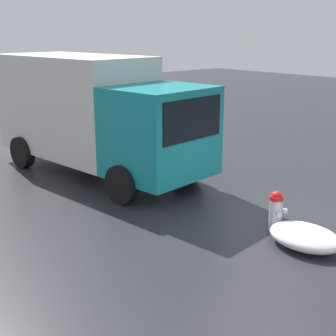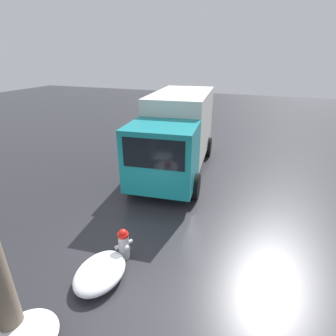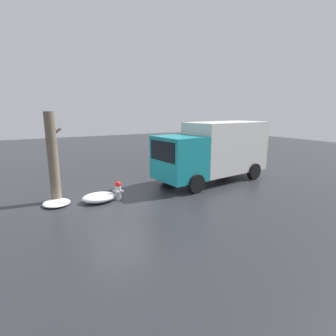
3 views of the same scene
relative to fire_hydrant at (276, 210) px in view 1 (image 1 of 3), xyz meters
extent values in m
plane|color=#28282D|center=(0.00, 0.00, -0.42)|extent=(60.00, 60.00, 0.00)
cylinder|color=#B7B7BC|center=(0.00, 0.00, -0.10)|extent=(0.25, 0.25, 0.64)
cylinder|color=red|center=(0.00, 0.00, 0.26)|extent=(0.27, 0.27, 0.07)
sphere|color=red|center=(0.00, 0.00, 0.29)|extent=(0.22, 0.22, 0.22)
cylinder|color=#B7B7BC|center=(-0.10, -0.14, -0.03)|extent=(0.15, 0.15, 0.11)
cylinder|color=#B7B7BC|center=(0.15, -0.10, -0.03)|extent=(0.13, 0.13, 0.09)
cylinder|color=#B7B7BC|center=(-0.15, 0.10, -0.03)|extent=(0.13, 0.13, 0.09)
cube|color=teal|center=(3.26, 0.25, 1.09)|extent=(2.25, 2.49, 2.12)
cube|color=black|center=(2.24, 0.14, 1.51)|extent=(0.24, 1.91, 0.93)
cube|color=silver|center=(6.53, 0.61, 1.39)|extent=(4.79, 2.77, 2.72)
cylinder|color=black|center=(3.48, -0.87, 0.03)|extent=(0.92, 0.38, 0.90)
cylinder|color=black|center=(3.23, 1.40, 0.03)|extent=(0.92, 0.38, 0.90)
cylinder|color=black|center=(7.79, -0.40, 0.03)|extent=(0.92, 0.38, 0.90)
cylinder|color=black|center=(7.54, 1.87, 0.03)|extent=(0.92, 0.38, 0.90)
ellipsoid|color=white|center=(-0.80, 0.18, -0.24)|extent=(1.39, 1.03, 0.38)
camera|label=1|loc=(-5.12, 7.19, 3.38)|focal=50.00mm
camera|label=2|loc=(-4.42, -2.77, 4.25)|focal=28.00mm
camera|label=3|loc=(-3.48, -10.43, 3.34)|focal=28.00mm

